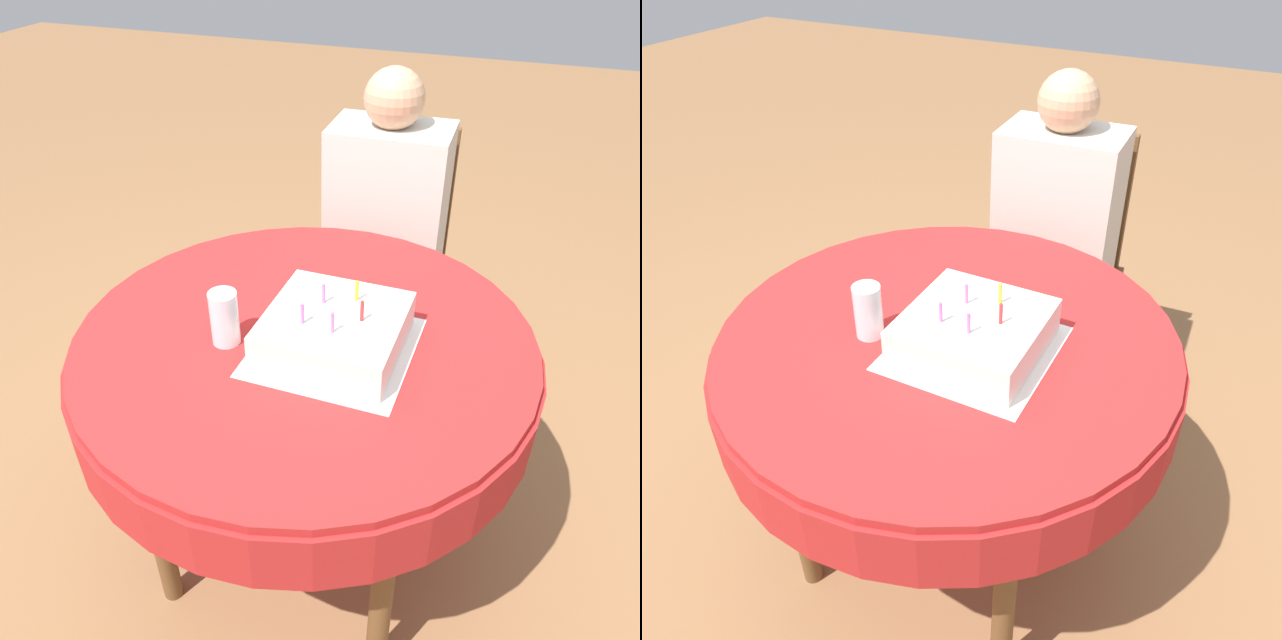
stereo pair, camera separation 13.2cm
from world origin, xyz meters
TOP-DOWN VIEW (x-y plane):
  - ground_plane at (0.00, 0.00)m, footprint 12.00×12.00m
  - dining_table at (0.00, 0.00)m, footprint 1.03×1.03m
  - chair at (-0.01, 0.81)m, footprint 0.42×0.42m
  - person at (-0.01, 0.72)m, footprint 0.37×0.34m
  - napkin at (0.08, -0.03)m, footprint 0.33×0.33m
  - birthday_cake at (0.08, -0.03)m, footprint 0.28×0.28m
  - drinking_glass at (-0.15, -0.08)m, footprint 0.06×0.06m

SIDE VIEW (x-z plane):
  - ground_plane at x=0.00m, z-range 0.00..0.00m
  - chair at x=-0.01m, z-range 0.04..0.96m
  - dining_table at x=0.00m, z-range 0.28..1.03m
  - person at x=-0.01m, z-range 0.11..1.25m
  - napkin at x=0.08m, z-range 0.74..0.75m
  - birthday_cake at x=0.08m, z-range 0.72..0.85m
  - drinking_glass at x=-0.15m, z-range 0.74..0.87m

